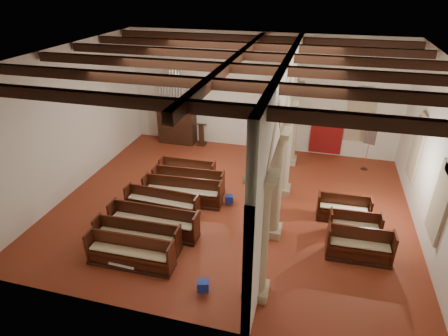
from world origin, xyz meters
TOP-DOWN VIEW (x-y plane):
  - floor at (0.00, 0.00)m, footprint 14.00×14.00m
  - ceiling at (0.00, 0.00)m, footprint 14.00×14.00m
  - wall_back at (0.00, 6.00)m, footprint 14.00×0.02m
  - wall_front at (0.00, -6.00)m, footprint 14.00×0.02m
  - wall_left at (-7.00, 0.00)m, footprint 0.02×12.00m
  - wall_right at (7.00, 0.00)m, footprint 0.02×12.00m
  - ceiling_beams at (0.00, 0.00)m, footprint 13.80×11.80m
  - arcade at (1.80, 0.00)m, footprint 0.90×11.90m
  - window_right_a at (6.98, -1.50)m, footprint 0.03×1.00m
  - window_right_b at (6.98, 2.50)m, footprint 0.03×1.00m
  - window_back at (5.00, 5.98)m, footprint 1.00×0.03m
  - pipe_organ at (-4.50, 5.50)m, footprint 2.10×0.85m
  - lectern at (-3.11, 5.49)m, footprint 0.56×0.57m
  - dossal_curtain at (3.50, 5.92)m, footprint 1.80×0.07m
  - processional_banner at (5.45, 4.73)m, footprint 0.51×0.65m
  - hymnal_box_a at (0.28, -4.85)m, footprint 0.40×0.36m
  - hymnal_box_b at (-1.32, -3.18)m, footprint 0.40×0.36m
  - hymnal_box_c at (-0.14, -0.01)m, footprint 0.38×0.34m
  - tube_heater_a at (-2.55, -4.61)m, footprint 0.90×0.12m
  - tube_heater_b at (-3.08, -4.09)m, footprint 0.84×0.36m
  - nave_pew_0 at (-2.35, -4.30)m, footprint 2.91×0.77m
  - nave_pew_1 at (-2.52, -3.46)m, footprint 3.05×0.77m
  - nave_pew_2 at (-2.31, -2.58)m, footprint 3.32×0.75m
  - nave_pew_3 at (-2.57, -1.23)m, footprint 3.05×0.77m
  - nave_pew_4 at (-2.03, -0.35)m, footprint 3.29×0.94m
  - nave_pew_5 at (-2.09, 0.52)m, footprint 3.11×0.88m
  - nave_pew_6 at (-2.49, 1.50)m, footprint 2.57×0.72m
  - aisle_pew_0 at (4.80, -2.06)m, footprint 2.13×0.82m
  - aisle_pew_1 at (4.72, -0.85)m, footprint 1.83×0.75m
  - aisle_pew_2 at (4.34, 0.10)m, footprint 1.99×0.75m

SIDE VIEW (x-z plane):
  - floor at x=0.00m, z-range 0.00..0.00m
  - tube_heater_a at x=-2.55m, z-range 0.12..0.20m
  - tube_heater_b at x=-3.08m, z-range 0.12..0.20m
  - hymnal_box_b at x=-1.32m, z-range 0.10..0.43m
  - hymnal_box_c at x=-0.14m, z-range 0.10..0.43m
  - hymnal_box_a at x=0.28m, z-range 0.10..0.44m
  - nave_pew_3 at x=-2.57m, z-range -0.17..0.81m
  - aisle_pew_1 at x=4.72m, z-range -0.16..0.81m
  - nave_pew_6 at x=-2.49m, z-range -0.17..0.84m
  - nave_pew_1 at x=-2.52m, z-range -0.18..0.86m
  - aisle_pew_2 at x=4.34m, z-range -0.17..0.86m
  - nave_pew_0 at x=-2.35m, z-range -0.18..0.89m
  - nave_pew_5 at x=-2.09m, z-range -0.18..0.89m
  - nave_pew_2 at x=-2.31m, z-range -0.19..0.91m
  - nave_pew_4 at x=-2.03m, z-range -0.19..0.91m
  - aisle_pew_0 at x=4.80m, z-range -0.18..0.94m
  - lectern at x=-3.11m, z-range -0.12..1.22m
  - processional_banner at x=5.45m, z-range -0.37..1.96m
  - dossal_curtain at x=3.50m, z-range 0.08..2.25m
  - pipe_organ at x=-4.50m, z-range -0.83..3.57m
  - window_right_a at x=6.98m, z-range 1.10..3.30m
  - window_right_b at x=6.98m, z-range 1.10..3.30m
  - window_back at x=5.00m, z-range 1.10..3.30m
  - wall_back at x=0.00m, z-range 0.00..6.00m
  - wall_front at x=0.00m, z-range 0.00..6.00m
  - wall_left at x=-7.00m, z-range 0.00..6.00m
  - wall_right at x=7.00m, z-range 0.00..6.00m
  - arcade at x=1.80m, z-range 0.56..6.56m
  - ceiling_beams at x=0.00m, z-range 5.67..5.97m
  - ceiling at x=0.00m, z-range 6.00..6.00m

